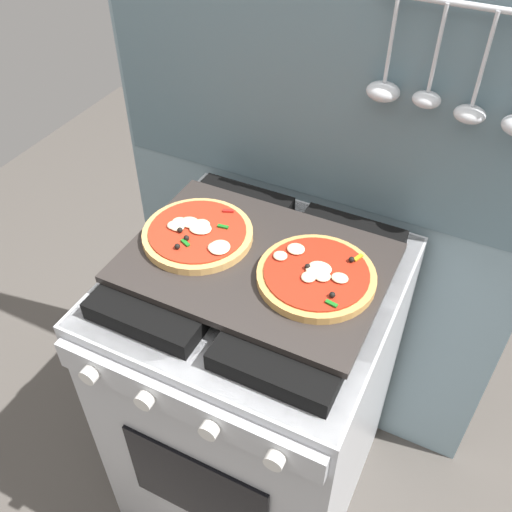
{
  "coord_description": "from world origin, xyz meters",
  "views": [
    {
      "loc": [
        0.39,
        -0.78,
        1.73
      ],
      "look_at": [
        0.0,
        0.0,
        0.93
      ],
      "focal_mm": 40.14,
      "sensor_mm": 36.0,
      "label": 1
    }
  ],
  "objects_px": {
    "baking_tray": "(256,262)",
    "pizza_right": "(317,275)",
    "stove": "(256,390)",
    "pizza_left": "(198,234)"
  },
  "relations": [
    {
      "from": "baking_tray",
      "to": "pizza_right",
      "type": "xyz_separation_m",
      "value": [
        0.13,
        0.0,
        0.02
      ]
    },
    {
      "from": "stove",
      "to": "pizza_right",
      "type": "distance_m",
      "value": 0.5
    },
    {
      "from": "pizza_left",
      "to": "pizza_right",
      "type": "bearing_deg",
      "value": -0.74
    },
    {
      "from": "pizza_left",
      "to": "pizza_right",
      "type": "xyz_separation_m",
      "value": [
        0.28,
        -0.0,
        -0.0
      ]
    },
    {
      "from": "stove",
      "to": "pizza_right",
      "type": "xyz_separation_m",
      "value": [
        0.13,
        0.0,
        0.48
      ]
    },
    {
      "from": "stove",
      "to": "pizza_left",
      "type": "height_order",
      "value": "pizza_left"
    },
    {
      "from": "pizza_left",
      "to": "baking_tray",
      "type": "bearing_deg",
      "value": -2.4
    },
    {
      "from": "pizza_right",
      "to": "stove",
      "type": "bearing_deg",
      "value": -178.26
    },
    {
      "from": "baking_tray",
      "to": "pizza_right",
      "type": "distance_m",
      "value": 0.14
    },
    {
      "from": "stove",
      "to": "pizza_left",
      "type": "xyz_separation_m",
      "value": [
        -0.14,
        0.01,
        0.48
      ]
    }
  ]
}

